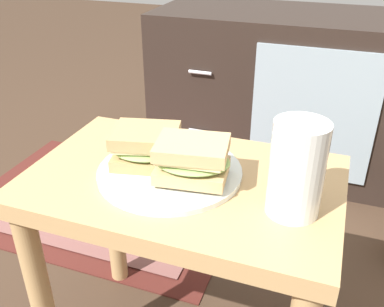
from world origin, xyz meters
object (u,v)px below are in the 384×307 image
(tv_cabinet, at_px, (286,92))
(beer_glass, at_px, (297,170))
(sandwich_front, at_px, (146,146))
(plate, at_px, (169,173))
(sandwich_back, at_px, (192,159))

(tv_cabinet, distance_m, beer_glass, 1.03)
(sandwich_front, distance_m, beer_glass, 0.28)
(plate, bearing_deg, sandwich_front, 164.28)
(tv_cabinet, xyz_separation_m, sandwich_front, (-0.13, -0.94, 0.21))
(tv_cabinet, xyz_separation_m, plate, (-0.08, -0.95, 0.17))
(sandwich_back, bearing_deg, sandwich_front, 164.28)
(tv_cabinet, height_order, plate, tv_cabinet)
(sandwich_back, relative_size, beer_glass, 0.92)
(plate, xyz_separation_m, beer_glass, (0.22, -0.03, 0.07))
(tv_cabinet, bearing_deg, beer_glass, -81.57)
(sandwich_front, distance_m, sandwich_back, 0.10)
(sandwich_front, relative_size, sandwich_back, 1.03)
(plate, distance_m, sandwich_front, 0.06)
(sandwich_front, bearing_deg, beer_glass, -9.73)
(tv_cabinet, distance_m, plate, 0.97)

